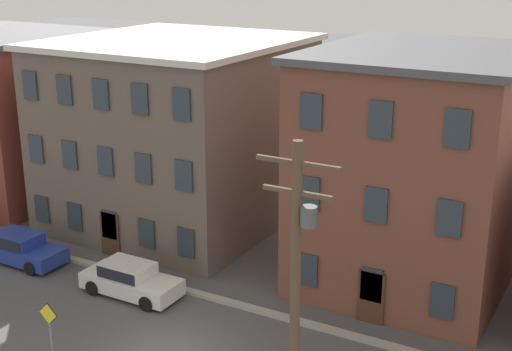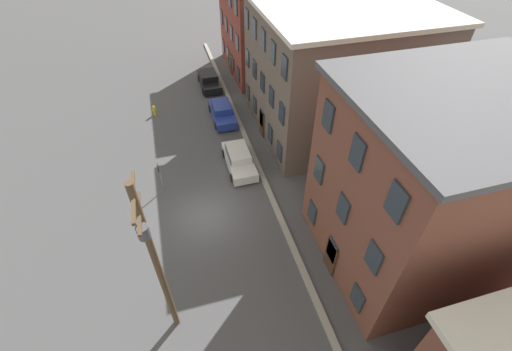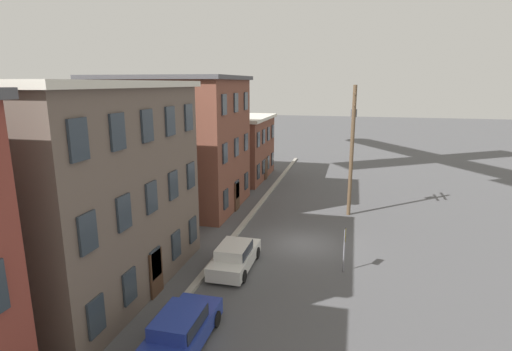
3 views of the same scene
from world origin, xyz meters
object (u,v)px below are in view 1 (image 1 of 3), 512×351
object	(u,v)px
car_blue	(20,247)
utility_pole	(297,291)
caution_sign	(50,324)
car_white	(130,278)

from	to	relation	value
car_blue	utility_pole	xyz separation A→B (m)	(17.45, -5.85, 4.64)
car_blue	caution_sign	distance (m)	9.71
caution_sign	car_blue	bearing A→B (deg)	143.41
caution_sign	utility_pole	xyz separation A→B (m)	(9.69, -0.08, 3.76)
car_blue	utility_pole	bearing A→B (deg)	-18.52
car_white	utility_pole	world-z (taller)	utility_pole
car_blue	car_white	world-z (taller)	same
car_blue	car_white	distance (m)	6.71
utility_pole	car_white	bearing A→B (deg)	151.81
car_white	caution_sign	size ratio (longest dim) A/B	1.78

